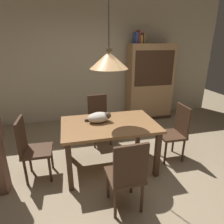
# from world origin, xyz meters

# --- Properties ---
(ground) EXTENTS (10.00, 10.00, 0.00)m
(ground) POSITION_xyz_m (0.00, 0.00, 0.00)
(ground) COLOR #998466
(back_wall) EXTENTS (6.40, 0.10, 2.90)m
(back_wall) POSITION_xyz_m (0.00, 2.65, 1.45)
(back_wall) COLOR beige
(back_wall) RESTS_ON ground
(dining_table) EXTENTS (1.40, 0.90, 0.75)m
(dining_table) POSITION_xyz_m (-0.15, 0.44, 0.65)
(dining_table) COLOR olive
(dining_table) RESTS_ON ground
(chair_right_side) EXTENTS (0.41, 0.41, 0.93)m
(chair_right_side) POSITION_xyz_m (0.98, 0.44, 0.51)
(chair_right_side) COLOR #472D1E
(chair_right_side) RESTS_ON ground
(chair_far_back) EXTENTS (0.44, 0.44, 0.93)m
(chair_far_back) POSITION_xyz_m (-0.16, 1.32, 0.51)
(chair_far_back) COLOR #472D1E
(chair_far_back) RESTS_ON ground
(chair_near_front) EXTENTS (0.41, 0.41, 0.93)m
(chair_near_front) POSITION_xyz_m (-0.15, -0.44, 0.51)
(chair_near_front) COLOR #472D1E
(chair_near_front) RESTS_ON ground
(chair_left_side) EXTENTS (0.41, 0.41, 0.93)m
(chair_left_side) POSITION_xyz_m (-1.28, 0.44, 0.51)
(chair_left_side) COLOR #472D1E
(chair_left_side) RESTS_ON ground
(cat_sleeping) EXTENTS (0.39, 0.26, 0.16)m
(cat_sleeping) POSITION_xyz_m (-0.28, 0.53, 0.83)
(cat_sleeping) COLOR beige
(cat_sleeping) RESTS_ON dining_table
(pendant_lamp) EXTENTS (0.52, 0.52, 1.30)m
(pendant_lamp) POSITION_xyz_m (-0.15, 0.44, 1.66)
(pendant_lamp) COLOR #E0A86B
(hutch_bookcase) EXTENTS (1.12, 0.45, 1.85)m
(hutch_bookcase) POSITION_xyz_m (1.32, 2.32, 0.89)
(hutch_bookcase) COLOR tan
(hutch_bookcase) RESTS_ON ground
(book_blue_wide) EXTENTS (0.06, 0.24, 0.24)m
(book_blue_wide) POSITION_xyz_m (0.89, 2.32, 1.97)
(book_blue_wide) COLOR #384C93
(book_blue_wide) RESTS_ON hutch_bookcase
(book_red_tall) EXTENTS (0.04, 0.22, 0.28)m
(book_red_tall) POSITION_xyz_m (0.96, 2.32, 1.99)
(book_red_tall) COLOR #B73833
(book_red_tall) RESTS_ON hutch_bookcase
(book_yellow_short) EXTENTS (0.04, 0.20, 0.18)m
(book_yellow_short) POSITION_xyz_m (1.01, 2.32, 1.94)
(book_yellow_short) COLOR gold
(book_yellow_short) RESTS_ON hutch_bookcase
(book_brown_thick) EXTENTS (0.06, 0.24, 0.22)m
(book_brown_thick) POSITION_xyz_m (1.08, 2.32, 1.96)
(book_brown_thick) COLOR brown
(book_brown_thick) RESTS_ON hutch_bookcase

